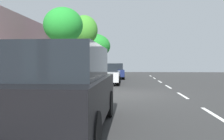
{
  "coord_description": "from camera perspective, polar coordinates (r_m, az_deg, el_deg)",
  "views": [
    {
      "loc": [
        -0.25,
        11.88,
        1.59
      ],
      "look_at": [
        0.46,
        1.89,
        1.28
      ],
      "focal_mm": 38.15,
      "sensor_mm": 36.0,
      "label": 1
    }
  ],
  "objects": [
    {
      "name": "sidewalk",
      "position": [
        12.81,
        -16.75,
        -5.1
      ],
      "size": [
        3.79,
        35.3,
        0.14
      ],
      "primitive_type": "cube",
      "color": "#A09389",
      "rests_on": "ground"
    },
    {
      "name": "parked_suv_black_mid",
      "position": [
        5.69,
        -11.04,
        -3.95
      ],
      "size": [
        1.99,
        4.71,
        1.99
      ],
      "color": "black",
      "rests_on": "ground"
    },
    {
      "name": "ground",
      "position": [
        11.99,
        2.84,
        -5.83
      ],
      "size": [
        56.48,
        56.48,
        0.0
      ],
      "primitive_type": "plane",
      "color": "#313131"
    },
    {
      "name": "bicycle_at_curb",
      "position": [
        10.0,
        -8.04,
        -5.15
      ],
      "size": [
        1.52,
        0.97,
        0.78
      ],
      "color": "black",
      "rests_on": "ground"
    },
    {
      "name": "lane_stripe_bike_edge",
      "position": [
        12.04,
        -1.14,
        -5.78
      ],
      "size": [
        0.12,
        35.3,
        0.01
      ],
      "primitive_type": "cube",
      "color": "white",
      "rests_on": "ground"
    },
    {
      "name": "parked_sedan_silver_second",
      "position": [
        17.71,
        -1.06,
        -0.92
      ],
      "size": [
        1.89,
        4.43,
        1.52
      ],
      "color": "#B7BABF",
      "rests_on": "ground"
    },
    {
      "name": "building_facade",
      "position": [
        13.64,
        -25.31,
        4.3
      ],
      "size": [
        0.5,
        35.3,
        4.46
      ],
      "primitive_type": "cube",
      "color": "#AA7D8B",
      "rests_on": "ground"
    },
    {
      "name": "cyclist_with_backpack",
      "position": [
        10.45,
        -8.68,
        -1.39
      ],
      "size": [
        0.55,
        0.54,
        1.67
      ],
      "color": "#C6B284",
      "rests_on": "ground"
    },
    {
      "name": "curb_edge",
      "position": [
        12.25,
        -8.03,
        -5.36
      ],
      "size": [
        0.16,
        35.3,
        0.14
      ],
      "primitive_type": "cube",
      "color": "gray",
      "rests_on": "ground"
    },
    {
      "name": "street_tree_near_cyclist",
      "position": [
        26.11,
        -4.32,
        5.68
      ],
      "size": [
        3.54,
        3.54,
        4.59
      ],
      "color": "#4A4921",
      "rests_on": "sidewalk"
    },
    {
      "name": "parked_sedan_dark_blue_nearest",
      "position": [
        23.66,
        0.65,
        -0.24
      ],
      "size": [
        2.05,
        4.5,
        1.52
      ],
      "color": "navy",
      "rests_on": "ground"
    },
    {
      "name": "street_tree_mid_block",
      "position": [
        20.57,
        -6.67,
        9.1
      ],
      "size": [
        2.28,
        2.28,
        5.46
      ],
      "color": "brown",
      "rests_on": "sidewalk"
    },
    {
      "name": "pedestrian_on_phone",
      "position": [
        15.6,
        -14.27,
        -0.08
      ],
      "size": [
        0.57,
        0.37,
        1.69
      ],
      "color": "black",
      "rests_on": "sidewalk"
    },
    {
      "name": "lane_stripe_centre",
      "position": [
        12.02,
        16.54,
        -5.86
      ],
      "size": [
        0.14,
        35.8,
        0.01
      ],
      "color": "white",
      "rests_on": "ground"
    },
    {
      "name": "street_tree_far_end",
      "position": [
        14.21,
        -11.61,
        10.1
      ],
      "size": [
        2.26,
        2.26,
        4.63
      ],
      "color": "brown",
      "rests_on": "sidewalk"
    }
  ]
}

